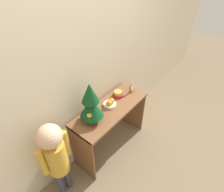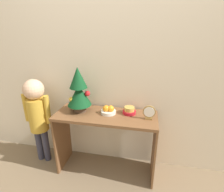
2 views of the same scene
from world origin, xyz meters
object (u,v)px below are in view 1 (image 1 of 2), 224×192
at_px(mini_tree, 91,103).
at_px(child_figure, 55,154).
at_px(singing_bowl, 118,94).
at_px(fruit_bowl, 110,103).
at_px(desk_clock, 132,87).

distance_m(mini_tree, child_figure, 0.60).
bearing_deg(singing_bowl, fruit_bowl, -169.21).
bearing_deg(desk_clock, mini_tree, 176.68).
relative_size(fruit_bowl, desk_clock, 1.10).
height_order(mini_tree, singing_bowl, mini_tree).
relative_size(mini_tree, singing_bowl, 3.49).
relative_size(mini_tree, desk_clock, 3.37).
height_order(fruit_bowl, child_figure, child_figure).
bearing_deg(mini_tree, fruit_bowl, 0.42).
xyz_separation_m(mini_tree, singing_bowl, (0.54, 0.04, -0.21)).
relative_size(singing_bowl, desk_clock, 0.97).
bearing_deg(mini_tree, desk_clock, -3.32).
bearing_deg(fruit_bowl, child_figure, -178.83).
height_order(mini_tree, child_figure, mini_tree).
distance_m(mini_tree, desk_clock, 0.76).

